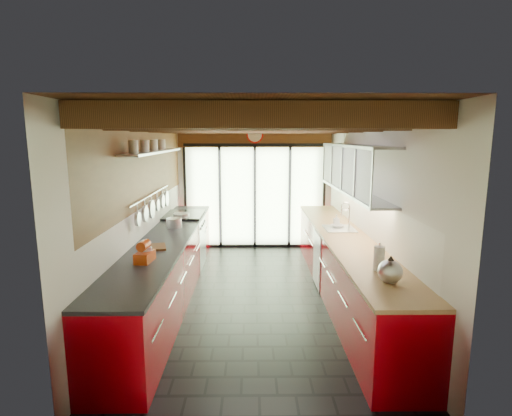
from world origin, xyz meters
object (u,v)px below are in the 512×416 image
at_px(paper_towel, 379,259).
at_px(soap_bottle, 336,220).
at_px(bowl, 338,226).
at_px(stand_mixer, 145,253).
at_px(kettle, 390,270).

distance_m(paper_towel, soap_bottle, 2.13).
height_order(soap_bottle, bowl, soap_bottle).
bearing_deg(bowl, stand_mixer, -146.41).
distance_m(paper_towel, bowl, 2.02).
bearing_deg(soap_bottle, kettle, -90.00).
bearing_deg(stand_mixer, soap_bottle, 35.22).
height_order(stand_mixer, kettle, kettle).
bearing_deg(bowl, kettle, -90.00).
bearing_deg(soap_bottle, paper_towel, -90.00).
bearing_deg(stand_mixer, kettle, -14.88).
height_order(paper_towel, bowl, paper_towel).
height_order(stand_mixer, soap_bottle, stand_mixer).
distance_m(kettle, soap_bottle, 2.47).
distance_m(stand_mixer, soap_bottle, 3.11).
relative_size(paper_towel, soap_bottle, 1.67).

